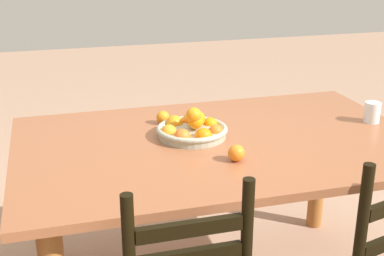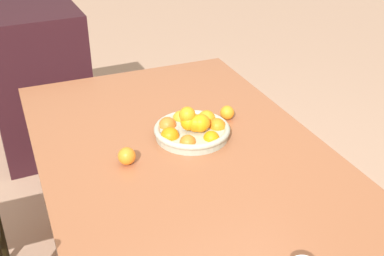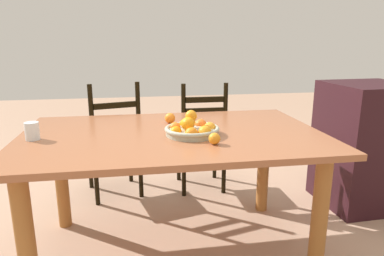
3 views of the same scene
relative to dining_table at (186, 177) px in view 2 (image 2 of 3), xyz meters
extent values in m
cube|color=#9A5938|center=(0.00, 0.00, 0.10)|extent=(1.72, 1.09, 0.03)
cylinder|color=#9C5F2B|center=(0.73, -0.41, -0.28)|extent=(0.09, 0.09, 0.73)
cylinder|color=#9C5F2B|center=(0.73, 0.41, -0.28)|extent=(0.09, 0.09, 0.73)
cube|color=black|center=(1.54, 0.40, -0.17)|extent=(0.61, 0.60, 0.97)
cylinder|color=#A7AB95|center=(0.10, -0.07, 0.13)|extent=(0.29, 0.29, 0.04)
torus|color=#A7AB95|center=(0.10, -0.07, 0.15)|extent=(0.31, 0.31, 0.02)
sphere|color=orange|center=(0.21, -0.06, 0.15)|extent=(0.07, 0.07, 0.07)
sphere|color=orange|center=(0.17, 0.01, 0.15)|extent=(0.07, 0.07, 0.07)
sphere|color=orange|center=(0.08, 0.03, 0.15)|extent=(0.08, 0.08, 0.08)
sphere|color=orange|center=(0.01, -0.02, 0.15)|extent=(0.06, 0.06, 0.06)
sphere|color=orange|center=(0.01, -0.11, 0.15)|extent=(0.06, 0.06, 0.06)
sphere|color=orange|center=(0.08, -0.17, 0.15)|extent=(0.07, 0.07, 0.07)
sphere|color=orange|center=(0.16, -0.16, 0.15)|extent=(0.08, 0.08, 0.08)
sphere|color=orange|center=(0.10, -0.05, 0.22)|extent=(0.07, 0.07, 0.07)
sphere|color=orange|center=(0.08, -0.10, 0.19)|extent=(0.07, 0.07, 0.07)
sphere|color=orange|center=(0.07, -0.09, 0.19)|extent=(0.07, 0.07, 0.07)
sphere|color=orange|center=(0.08, -0.08, 0.18)|extent=(0.07, 0.07, 0.07)
sphere|color=orange|center=(0.09, -0.05, 0.19)|extent=(0.06, 0.06, 0.06)
sphere|color=orange|center=(0.19, -0.27, 0.14)|extent=(0.06, 0.06, 0.06)
sphere|color=orange|center=(0.01, 0.23, 0.15)|extent=(0.07, 0.07, 0.07)
camera|label=1|loc=(0.68, 1.98, 0.93)|focal=49.27mm
camera|label=2|loc=(-1.49, 0.59, 1.12)|focal=45.83mm
camera|label=3|loc=(-0.21, -1.94, 0.64)|focal=32.54mm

